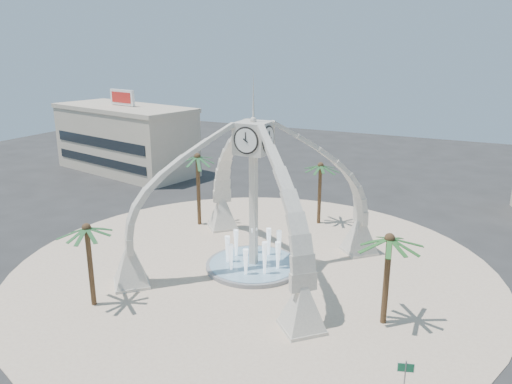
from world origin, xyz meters
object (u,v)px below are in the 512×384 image
at_px(palm_west, 197,158).
at_px(palm_north, 321,166).
at_px(fountain, 254,265).
at_px(street_sign, 405,373).
at_px(palm_south, 87,229).
at_px(clock_tower, 254,194).
at_px(palm_east, 390,240).

xyz_separation_m(palm_west, palm_north, (11.02, 5.82, -0.96)).
distance_m(palm_west, palm_north, 12.50).
height_order(fountain, palm_west, palm_west).
xyz_separation_m(fountain, street_sign, (14.32, -11.09, 1.41)).
bearing_deg(street_sign, palm_south, 160.27).
distance_m(fountain, palm_south, 14.18).
bearing_deg(clock_tower, street_sign, -37.76).
height_order(palm_north, palm_south, palm_north).
xyz_separation_m(fountain, palm_south, (-7.52, -10.67, 5.55)).
xyz_separation_m(fountain, palm_north, (1.25, 12.75, 5.88)).
distance_m(clock_tower, street_sign, 18.74).
bearing_deg(clock_tower, palm_south, -125.19).
bearing_deg(palm_west, fountain, -35.37).
distance_m(palm_east, street_sign, 8.79).
xyz_separation_m(clock_tower, fountain, (0.00, 0.00, -6.20)).
bearing_deg(palm_north, clock_tower, -95.59).
bearing_deg(palm_south, street_sign, -1.11).
bearing_deg(palm_north, fountain, -95.59).
bearing_deg(palm_west, street_sign, -36.81).
bearing_deg(palm_west, palm_east, -26.81).
height_order(palm_west, palm_south, palm_west).
height_order(palm_east, palm_south, palm_east).
height_order(palm_south, street_sign, palm_south).
relative_size(fountain, street_sign, 3.37).
height_order(fountain, palm_east, palm_east).
distance_m(clock_tower, palm_west, 12.00).
bearing_deg(palm_west, palm_north, 27.84).
height_order(clock_tower, palm_south, clock_tower).
height_order(fountain, palm_north, palm_north).
bearing_deg(street_sign, clock_tower, 123.62).
height_order(palm_east, palm_north, palm_north).
xyz_separation_m(clock_tower, palm_west, (-9.77, 6.94, 0.64)).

